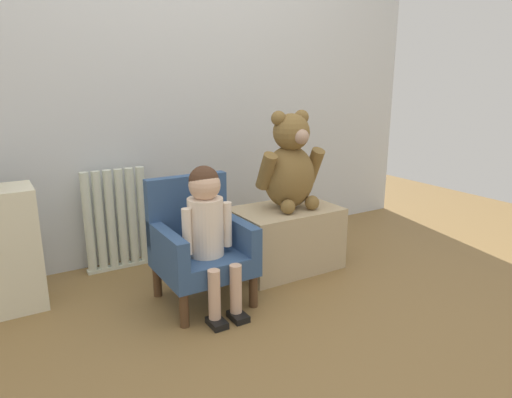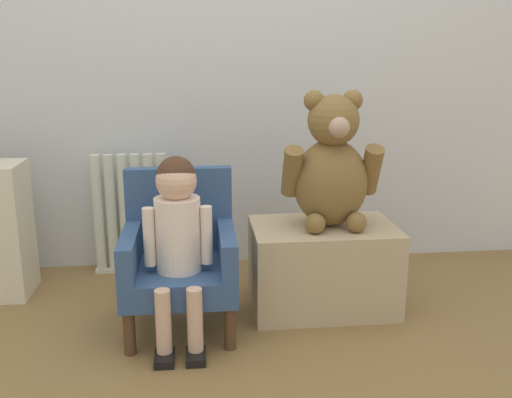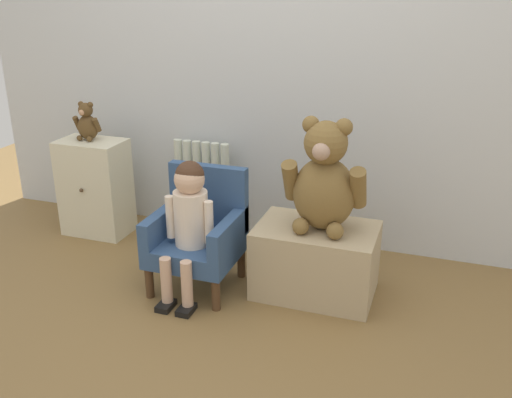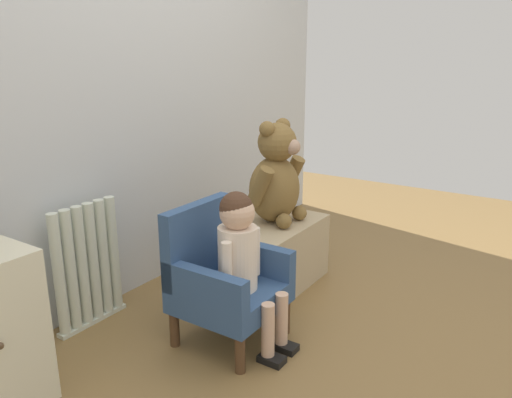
{
  "view_description": "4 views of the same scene",
  "coord_description": "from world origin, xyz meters",
  "px_view_note": "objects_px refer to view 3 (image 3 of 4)",
  "views": [
    {
      "loc": [
        -1.02,
        -1.39,
        1.09
      ],
      "look_at": [
        0.16,
        0.55,
        0.48
      ],
      "focal_mm": 32.0,
      "sensor_mm": 36.0,
      "label": 1
    },
    {
      "loc": [
        -0.08,
        -1.55,
        1.06
      ],
      "look_at": [
        0.15,
        0.62,
        0.5
      ],
      "focal_mm": 40.0,
      "sensor_mm": 36.0,
      "label": 2
    },
    {
      "loc": [
        1.0,
        -1.85,
        1.52
      ],
      "look_at": [
        0.16,
        0.56,
        0.52
      ],
      "focal_mm": 40.0,
      "sensor_mm": 36.0,
      "label": 3
    },
    {
      "loc": [
        -1.76,
        -0.67,
        1.24
      ],
      "look_at": [
        0.2,
        0.63,
        0.56
      ],
      "focal_mm": 35.0,
      "sensor_mm": 36.0,
      "label": 4
    }
  ],
  "objects_px": {
    "small_dresser": "(95,187)",
    "small_teddy_bear": "(87,123)",
    "child_figure": "(189,211)",
    "radiator": "(202,188)",
    "large_teddy_bear": "(324,181)",
    "child_armchair": "(199,232)",
    "low_bench": "(316,260)"
  },
  "relations": [
    {
      "from": "radiator",
      "to": "small_teddy_bear",
      "type": "distance_m",
      "value": 0.79
    },
    {
      "from": "child_figure",
      "to": "large_teddy_bear",
      "type": "relative_size",
      "value": 1.26
    },
    {
      "from": "large_teddy_bear",
      "to": "small_teddy_bear",
      "type": "bearing_deg",
      "value": 168.96
    },
    {
      "from": "large_teddy_bear",
      "to": "low_bench",
      "type": "bearing_deg",
      "value": -173.14
    },
    {
      "from": "child_figure",
      "to": "radiator",
      "type": "bearing_deg",
      "value": 109.48
    },
    {
      "from": "radiator",
      "to": "large_teddy_bear",
      "type": "height_order",
      "value": "large_teddy_bear"
    },
    {
      "from": "small_dresser",
      "to": "child_figure",
      "type": "bearing_deg",
      "value": -29.1
    },
    {
      "from": "low_bench",
      "to": "child_figure",
      "type": "bearing_deg",
      "value": -160.73
    },
    {
      "from": "radiator",
      "to": "small_teddy_bear",
      "type": "bearing_deg",
      "value": -163.07
    },
    {
      "from": "small_dresser",
      "to": "child_armchair",
      "type": "height_order",
      "value": "child_armchair"
    },
    {
      "from": "child_armchair",
      "to": "child_figure",
      "type": "height_order",
      "value": "child_figure"
    },
    {
      "from": "child_armchair",
      "to": "small_teddy_bear",
      "type": "distance_m",
      "value": 1.07
    },
    {
      "from": "small_dresser",
      "to": "small_teddy_bear",
      "type": "xyz_separation_m",
      "value": [
        -0.02,
        0.02,
        0.4
      ]
    },
    {
      "from": "radiator",
      "to": "small_teddy_bear",
      "type": "xyz_separation_m",
      "value": [
        -0.65,
        -0.2,
        0.41
      ]
    },
    {
      "from": "child_armchair",
      "to": "small_teddy_bear",
      "type": "relative_size",
      "value": 2.65
    },
    {
      "from": "small_dresser",
      "to": "low_bench",
      "type": "bearing_deg",
      "value": -10.8
    },
    {
      "from": "low_bench",
      "to": "large_teddy_bear",
      "type": "bearing_deg",
      "value": 6.86
    },
    {
      "from": "child_armchair",
      "to": "large_teddy_bear",
      "type": "bearing_deg",
      "value": 9.46
    },
    {
      "from": "small_dresser",
      "to": "small_teddy_bear",
      "type": "bearing_deg",
      "value": 139.69
    },
    {
      "from": "radiator",
      "to": "child_figure",
      "type": "relative_size",
      "value": 0.85
    },
    {
      "from": "small_dresser",
      "to": "child_armchair",
      "type": "distance_m",
      "value": 0.96
    },
    {
      "from": "radiator",
      "to": "low_bench",
      "type": "height_order",
      "value": "radiator"
    },
    {
      "from": "low_bench",
      "to": "large_teddy_bear",
      "type": "distance_m",
      "value": 0.43
    },
    {
      "from": "low_bench",
      "to": "small_teddy_bear",
      "type": "height_order",
      "value": "small_teddy_bear"
    },
    {
      "from": "radiator",
      "to": "small_dresser",
      "type": "xyz_separation_m",
      "value": [
        -0.63,
        -0.22,
        0.01
      ]
    },
    {
      "from": "low_bench",
      "to": "child_armchair",
      "type": "bearing_deg",
      "value": -170.43
    },
    {
      "from": "small_dresser",
      "to": "radiator",
      "type": "bearing_deg",
      "value": 19.03
    },
    {
      "from": "small_teddy_bear",
      "to": "child_figure",
      "type": "bearing_deg",
      "value": -29.41
    },
    {
      "from": "radiator",
      "to": "small_dresser",
      "type": "distance_m",
      "value": 0.67
    },
    {
      "from": "low_bench",
      "to": "large_teddy_bear",
      "type": "xyz_separation_m",
      "value": [
        0.03,
        0.0,
        0.43
      ]
    },
    {
      "from": "child_armchair",
      "to": "small_teddy_bear",
      "type": "xyz_separation_m",
      "value": [
        -0.9,
        0.4,
        0.41
      ]
    },
    {
      "from": "radiator",
      "to": "small_dresser",
      "type": "relative_size",
      "value": 0.99
    }
  ]
}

